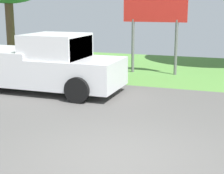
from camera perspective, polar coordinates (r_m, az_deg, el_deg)
ground_plane at (r=9.55m, az=6.29°, el=-4.46°), size 40.00×22.00×0.20m
pickup_truck at (r=12.03m, az=-10.71°, el=3.49°), size 5.20×2.28×1.88m
roadside_billboard at (r=14.87m, az=6.79°, el=11.87°), size 2.60×0.12×3.50m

